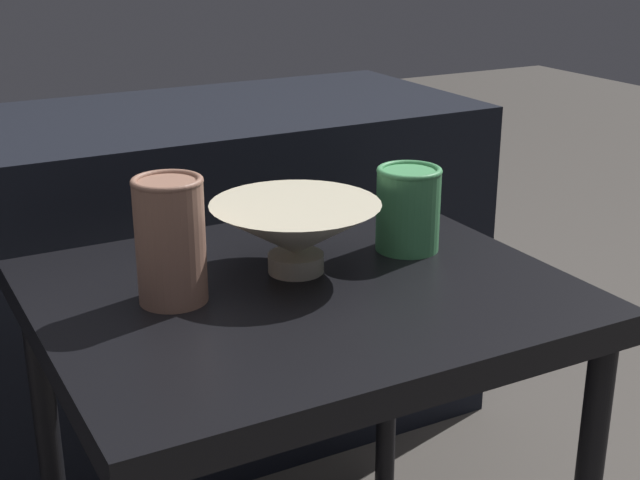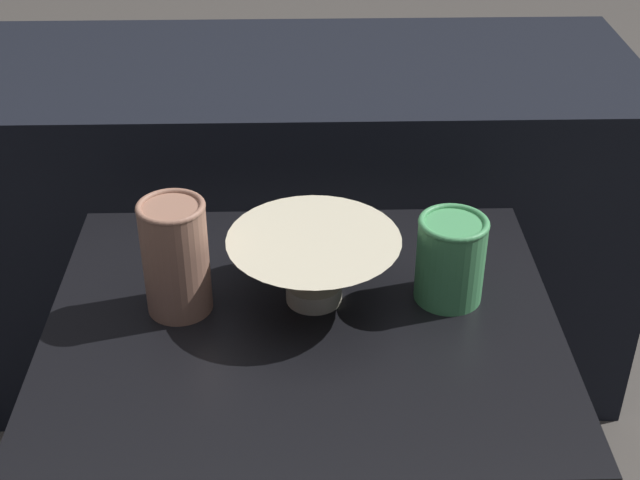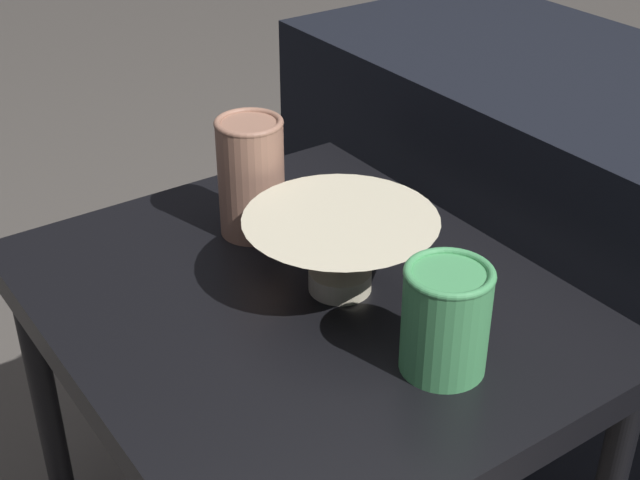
# 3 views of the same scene
# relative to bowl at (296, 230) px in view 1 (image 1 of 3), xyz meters

# --- Properties ---
(table) EXTENTS (0.66, 0.56, 0.56)m
(table) POSITION_rel_bowl_xyz_m (-0.02, -0.05, -0.12)
(table) COLOR black
(table) RESTS_ON ground_plane
(couch_backdrop) EXTENTS (1.26, 0.50, 0.66)m
(couch_backdrop) POSITION_rel_bowl_xyz_m (-0.02, 0.58, -0.28)
(couch_backdrop) COLOR black
(couch_backdrop) RESTS_ON ground_plane
(bowl) EXTENTS (0.23, 0.23, 0.10)m
(bowl) POSITION_rel_bowl_xyz_m (0.00, 0.00, 0.00)
(bowl) COLOR beige
(bowl) RESTS_ON table
(vase_textured_left) EXTENTS (0.09, 0.09, 0.16)m
(vase_textured_left) POSITION_rel_bowl_xyz_m (-0.18, -0.01, 0.02)
(vase_textured_left) COLOR #996B56
(vase_textured_left) RESTS_ON table
(vase_colorful_right) EXTENTS (0.09, 0.09, 0.12)m
(vase_colorful_right) POSITION_rel_bowl_xyz_m (0.18, 0.00, 0.00)
(vase_colorful_right) COLOR #47995B
(vase_colorful_right) RESTS_ON table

